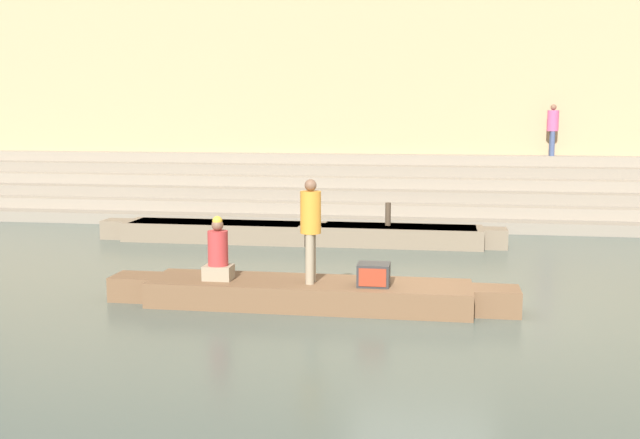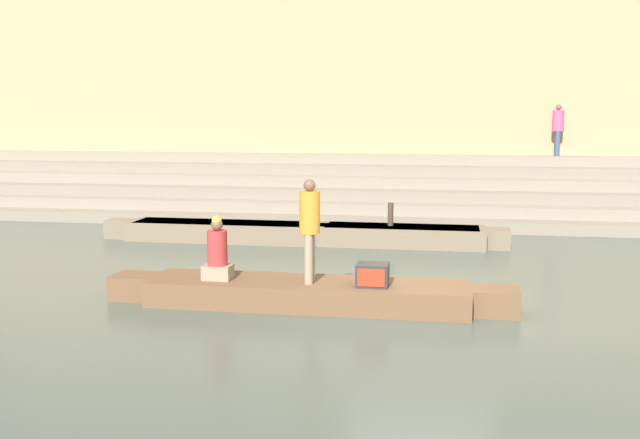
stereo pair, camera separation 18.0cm
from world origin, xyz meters
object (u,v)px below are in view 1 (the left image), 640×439
Objects in this scene: moored_boat_shore at (217,231)px; mooring_post at (388,224)px; person_standing at (311,223)px; moored_boat_distant at (399,235)px; rowboat_main at (309,293)px; person_on_steps at (553,126)px; person_rowing at (218,254)px; tv_set at (374,275)px.

moored_boat_shore is 5.80× the size of mooring_post.
moored_boat_distant is at bearing 89.92° from person_standing.
mooring_post is at bearing 81.94° from rowboat_main.
moored_boat_distant is 8.25m from person_on_steps.
person_on_steps is at bearing 50.57° from person_rowing.
person_on_steps is (9.19, 6.48, 2.59)m from moored_boat_shore.
person_standing is 0.34× the size of moored_boat_distant.
rowboat_main is 1.70m from person_rowing.
mooring_post is 0.65× the size of person_on_steps.
person_on_steps is (5.65, 12.67, 1.40)m from person_standing.
person_standing reaches higher than rowboat_main.
moored_boat_distant is (1.21, 6.16, 0.03)m from rowboat_main.
person_rowing reaches higher than moored_boat_distant.
tv_set is at bearing -96.29° from moored_boat_distant.
tv_set reaches higher than moored_boat_shore.
tv_set reaches higher than rowboat_main.
rowboat_main is 1.15× the size of moored_boat_shore.
moored_boat_shore is (-3.49, 6.09, 0.03)m from rowboat_main.
person_on_steps reaches higher than moored_boat_distant.
person_standing reaches higher than moored_boat_shore.
person_standing is 7.24m from moored_boat_shore.
rowboat_main is 6.28m from moored_boat_distant.
tv_set is at bearing -7.64° from rowboat_main.
rowboat_main is 6.65× the size of mooring_post.
mooring_post is (-0.29, 0.07, 0.27)m from moored_boat_distant.
tv_set is at bearing -10.50° from person_rowing.
tv_set is 0.32× the size of person_on_steps.
rowboat_main is at bearing 44.41° from person_on_steps.
person_standing is at bearing -106.02° from moored_boat_distant.
rowboat_main is 1.34× the size of moored_boat_distant.
moored_boat_shore is (-3.54, 6.20, -1.19)m from person_standing.
person_on_steps is (7.27, 12.68, 1.97)m from person_rowing.
tv_set is (1.13, -0.16, 0.39)m from rowboat_main.
mooring_post reaches higher than rowboat_main.
rowboat_main is 6.31m from mooring_post.
person_standing is 6.48m from moored_boat_distant.
tv_set is at bearing -88.13° from mooring_post.
person_standing is at bearing -97.79° from mooring_post.
tv_set is 6.39m from mooring_post.
moored_boat_distant is at bearing -13.84° from mooring_post.
person_rowing is at bearing -67.62° from moored_boat_shore.
moored_boat_shore is (-1.92, 6.21, -0.62)m from person_rowing.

